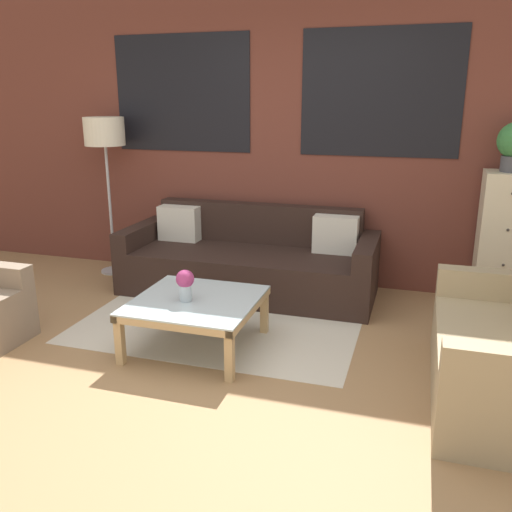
{
  "coord_description": "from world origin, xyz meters",
  "views": [
    {
      "loc": [
        1.37,
        -2.66,
        1.76
      ],
      "look_at": [
        0.15,
        1.29,
        0.55
      ],
      "focal_mm": 38.0,
      "sensor_mm": 36.0,
      "label": 1
    }
  ],
  "objects_px": {
    "coffee_table": "(196,306)",
    "floor_lamp": "(105,138)",
    "drawer_cabinet": "(503,242)",
    "couch_dark": "(249,263)",
    "flower_vase": "(185,283)"
  },
  "relations": [
    {
      "from": "coffee_table",
      "to": "drawer_cabinet",
      "type": "xyz_separation_m",
      "value": [
        2.17,
        1.49,
        0.27
      ]
    },
    {
      "from": "couch_dark",
      "to": "drawer_cabinet",
      "type": "distance_m",
      "value": 2.21
    },
    {
      "from": "drawer_cabinet",
      "to": "flower_vase",
      "type": "height_order",
      "value": "drawer_cabinet"
    },
    {
      "from": "couch_dark",
      "to": "drawer_cabinet",
      "type": "bearing_deg",
      "value": 5.9
    },
    {
      "from": "couch_dark",
      "to": "flower_vase",
      "type": "xyz_separation_m",
      "value": [
        -0.05,
        -1.32,
        0.24
      ]
    },
    {
      "from": "floor_lamp",
      "to": "drawer_cabinet",
      "type": "bearing_deg",
      "value": 1.24
    },
    {
      "from": "coffee_table",
      "to": "floor_lamp",
      "type": "xyz_separation_m",
      "value": [
        -1.54,
        1.41,
        1.06
      ]
    },
    {
      "from": "floor_lamp",
      "to": "coffee_table",
      "type": "bearing_deg",
      "value": -42.47
    },
    {
      "from": "flower_vase",
      "to": "coffee_table",
      "type": "bearing_deg",
      "value": 46.98
    },
    {
      "from": "couch_dark",
      "to": "floor_lamp",
      "type": "xyz_separation_m",
      "value": [
        -1.54,
        0.14,
        1.1
      ]
    },
    {
      "from": "drawer_cabinet",
      "to": "flower_vase",
      "type": "distance_m",
      "value": 2.71
    },
    {
      "from": "couch_dark",
      "to": "flower_vase",
      "type": "distance_m",
      "value": 1.34
    },
    {
      "from": "coffee_table",
      "to": "floor_lamp",
      "type": "height_order",
      "value": "floor_lamp"
    },
    {
      "from": "floor_lamp",
      "to": "flower_vase",
      "type": "relative_size",
      "value": 6.86
    },
    {
      "from": "coffee_table",
      "to": "drawer_cabinet",
      "type": "relative_size",
      "value": 0.74
    }
  ]
}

